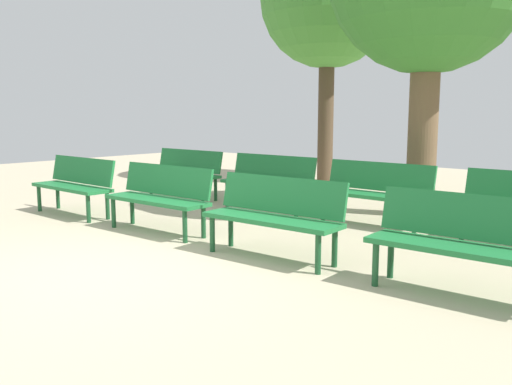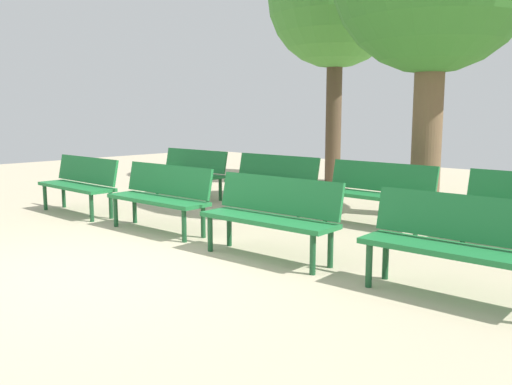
{
  "view_description": "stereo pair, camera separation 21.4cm",
  "coord_description": "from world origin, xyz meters",
  "px_view_note": "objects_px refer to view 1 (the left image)",
  "views": [
    {
      "loc": [
        4.58,
        -2.87,
        1.58
      ],
      "look_at": [
        0.0,
        2.27,
        0.55
      ],
      "focal_mm": 38.17,
      "sensor_mm": 36.0,
      "label": 1
    },
    {
      "loc": [
        4.74,
        -2.73,
        1.58
      ],
      "look_at": [
        0.0,
        2.27,
        0.55
      ],
      "focal_mm": 38.17,
      "sensor_mm": 36.0,
      "label": 2
    }
  ],
  "objects_px": {
    "bench_r0_c0": "(76,182)",
    "bench_r0_c3": "(464,239)",
    "bench_r0_c2": "(275,212)",
    "tree_0": "(328,1)",
    "bench_r1_c0": "(185,170)",
    "bench_r1_c1": "(269,178)",
    "bench_r1_c2": "(375,189)",
    "bench_r0_c1": "(160,194)"
  },
  "relations": [
    {
      "from": "bench_r0_c0",
      "to": "bench_r0_c3",
      "type": "bearing_deg",
      "value": 1.38
    },
    {
      "from": "tree_0",
      "to": "bench_r1_c2",
      "type": "bearing_deg",
      "value": -47.32
    },
    {
      "from": "bench_r0_c3",
      "to": "bench_r1_c0",
      "type": "relative_size",
      "value": 1.01
    },
    {
      "from": "bench_r0_c2",
      "to": "bench_r1_c2",
      "type": "xyz_separation_m",
      "value": [
        -0.05,
        2.24,
        0.0
      ]
    },
    {
      "from": "bench_r0_c2",
      "to": "bench_r1_c0",
      "type": "height_order",
      "value": "same"
    },
    {
      "from": "bench_r0_c1",
      "to": "bench_r1_c2",
      "type": "relative_size",
      "value": 1.01
    },
    {
      "from": "bench_r0_c0",
      "to": "bench_r1_c1",
      "type": "xyz_separation_m",
      "value": [
        1.93,
        2.32,
        0.0
      ]
    },
    {
      "from": "bench_r1_c0",
      "to": "bench_r1_c2",
      "type": "height_order",
      "value": "same"
    },
    {
      "from": "bench_r0_c0",
      "to": "bench_r1_c1",
      "type": "distance_m",
      "value": 3.01
    },
    {
      "from": "bench_r1_c2",
      "to": "tree_0",
      "type": "height_order",
      "value": "tree_0"
    },
    {
      "from": "bench_r0_c2",
      "to": "tree_0",
      "type": "relative_size",
      "value": 0.3
    },
    {
      "from": "bench_r0_c0",
      "to": "tree_0",
      "type": "relative_size",
      "value": 0.29
    },
    {
      "from": "bench_r0_c2",
      "to": "bench_r0_c0",
      "type": "bearing_deg",
      "value": 178.12
    },
    {
      "from": "tree_0",
      "to": "bench_r0_c3",
      "type": "bearing_deg",
      "value": -46.78
    },
    {
      "from": "bench_r0_c1",
      "to": "bench_r1_c1",
      "type": "xyz_separation_m",
      "value": [
        -0.01,
        2.21,
        0.0
      ]
    },
    {
      "from": "bench_r0_c0",
      "to": "bench_r1_c2",
      "type": "bearing_deg",
      "value": 30.61
    },
    {
      "from": "bench_r0_c1",
      "to": "tree_0",
      "type": "bearing_deg",
      "value": 100.75
    },
    {
      "from": "bench_r0_c2",
      "to": "bench_r1_c1",
      "type": "xyz_separation_m",
      "value": [
        -1.95,
        2.2,
        0.0
      ]
    },
    {
      "from": "bench_r0_c0",
      "to": "tree_0",
      "type": "height_order",
      "value": "tree_0"
    },
    {
      "from": "bench_r1_c0",
      "to": "bench_r1_c1",
      "type": "height_order",
      "value": "same"
    },
    {
      "from": "bench_r0_c3",
      "to": "tree_0",
      "type": "height_order",
      "value": "tree_0"
    },
    {
      "from": "bench_r0_c1",
      "to": "bench_r0_c2",
      "type": "xyz_separation_m",
      "value": [
        1.95,
        0.01,
        0.0
      ]
    },
    {
      "from": "bench_r0_c1",
      "to": "bench_r1_c0",
      "type": "distance_m",
      "value": 2.89
    },
    {
      "from": "tree_0",
      "to": "bench_r1_c1",
      "type": "bearing_deg",
      "value": -68.72
    },
    {
      "from": "bench_r1_c0",
      "to": "bench_r1_c1",
      "type": "distance_m",
      "value": 1.95
    },
    {
      "from": "bench_r0_c0",
      "to": "bench_r1_c1",
      "type": "bearing_deg",
      "value": 49.26
    },
    {
      "from": "bench_r0_c0",
      "to": "bench_r0_c3",
      "type": "distance_m",
      "value": 5.89
    },
    {
      "from": "bench_r0_c0",
      "to": "bench_r1_c2",
      "type": "distance_m",
      "value": 4.5
    },
    {
      "from": "bench_r0_c2",
      "to": "bench_r0_c3",
      "type": "bearing_deg",
      "value": 0.14
    },
    {
      "from": "bench_r0_c2",
      "to": "bench_r1_c1",
      "type": "height_order",
      "value": "same"
    },
    {
      "from": "bench_r1_c0",
      "to": "bench_r1_c2",
      "type": "relative_size",
      "value": 1.0
    },
    {
      "from": "bench_r1_c2",
      "to": "tree_0",
      "type": "xyz_separation_m",
      "value": [
        -3.32,
        3.6,
        3.47
      ]
    },
    {
      "from": "bench_r1_c0",
      "to": "tree_0",
      "type": "bearing_deg",
      "value": 80.27
    },
    {
      "from": "bench_r1_c2",
      "to": "bench_r0_c3",
      "type": "bearing_deg",
      "value": -47.04
    },
    {
      "from": "bench_r0_c1",
      "to": "bench_r0_c3",
      "type": "xyz_separation_m",
      "value": [
        3.95,
        0.14,
        0.0
      ]
    },
    {
      "from": "bench_r0_c3",
      "to": "bench_r1_c1",
      "type": "height_order",
      "value": "same"
    },
    {
      "from": "bench_r0_c3",
      "to": "tree_0",
      "type": "relative_size",
      "value": 0.3
    },
    {
      "from": "bench_r1_c2",
      "to": "bench_r0_c1",
      "type": "bearing_deg",
      "value": -131.24
    },
    {
      "from": "bench_r0_c2",
      "to": "bench_r0_c3",
      "type": "distance_m",
      "value": 2.01
    },
    {
      "from": "bench_r0_c2",
      "to": "bench_r1_c0",
      "type": "relative_size",
      "value": 1.01
    },
    {
      "from": "bench_r0_c1",
      "to": "bench_r0_c3",
      "type": "height_order",
      "value": "same"
    },
    {
      "from": "bench_r0_c0",
      "to": "bench_r0_c1",
      "type": "xyz_separation_m",
      "value": [
        1.93,
        0.1,
        0.0
      ]
    }
  ]
}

